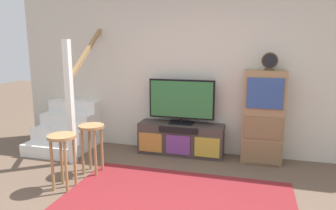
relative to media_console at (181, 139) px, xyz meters
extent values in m
cube|color=beige|center=(0.30, 0.27, 1.10)|extent=(6.40, 0.12, 2.70)
cube|color=maroon|center=(0.30, -1.59, -0.24)|extent=(2.60, 1.80, 0.01)
cube|color=#423833|center=(0.00, 0.01, 0.00)|extent=(1.34, 0.36, 0.50)
cube|color=#BC7533|center=(-0.45, -0.18, -0.04)|extent=(0.38, 0.02, 0.30)
cube|color=#70387F|center=(0.00, -0.18, -0.04)|extent=(0.38, 0.02, 0.30)
cube|color=#B79333|center=(0.45, -0.18, -0.04)|extent=(0.38, 0.02, 0.30)
cube|color=black|center=(0.00, -0.18, 0.19)|extent=(0.60, 0.02, 0.09)
cube|color=black|center=(0.00, 0.03, 0.26)|extent=(0.36, 0.22, 0.02)
cylinder|color=black|center=(0.00, 0.03, 0.30)|extent=(0.05, 0.05, 0.06)
cube|color=black|center=(0.00, 0.03, 0.64)|extent=(1.03, 0.05, 0.61)
cube|color=#2D6B38|center=(0.00, 0.00, 0.64)|extent=(0.98, 0.01, 0.56)
cube|color=#93704C|center=(1.23, 0.02, 0.43)|extent=(0.58, 0.34, 1.37)
cube|color=brown|center=(1.23, -0.16, -0.06)|extent=(0.53, 0.02, 0.32)
sphere|color=olive|center=(1.23, -0.18, -0.06)|extent=(0.03, 0.03, 0.03)
cube|color=brown|center=(1.23, -0.16, 0.32)|extent=(0.53, 0.02, 0.32)
sphere|color=olive|center=(1.23, -0.18, 0.32)|extent=(0.03, 0.03, 0.03)
cube|color=#2D4784|center=(1.23, -0.16, 0.81)|extent=(0.49, 0.02, 0.43)
cube|color=#4C3823|center=(1.27, 0.00, 1.13)|extent=(0.14, 0.08, 0.02)
cylinder|color=brown|center=(1.27, 0.00, 1.26)|extent=(0.23, 0.04, 0.23)
cylinder|color=black|center=(1.27, -0.03, 1.26)|extent=(0.19, 0.01, 0.19)
cube|color=white|center=(-1.95, -0.66, -0.15)|extent=(0.90, 0.26, 0.19)
cube|color=white|center=(-1.95, -0.40, -0.06)|extent=(0.90, 0.26, 0.38)
cube|color=white|center=(-1.95, -0.14, 0.04)|extent=(0.90, 0.26, 0.57)
cube|color=white|center=(-1.95, 0.12, 0.13)|extent=(0.90, 0.26, 0.76)
cube|color=white|center=(-1.95, 0.38, 0.23)|extent=(0.90, 0.26, 0.95)
cube|color=white|center=(-1.45, -0.79, 0.65)|extent=(0.09, 0.09, 1.80)
cube|color=#9E7547|center=(-1.45, -0.14, 1.45)|extent=(0.06, 1.33, 0.99)
cylinder|color=#A37A4C|center=(-1.19, -1.64, 0.07)|extent=(0.04, 0.04, 0.64)
cylinder|color=#A37A4C|center=(-1.00, -1.64, 0.07)|extent=(0.04, 0.04, 0.64)
cylinder|color=#A37A4C|center=(-1.19, -1.45, 0.07)|extent=(0.04, 0.04, 0.64)
cylinder|color=#A37A4C|center=(-1.00, -1.45, 0.07)|extent=(0.04, 0.04, 0.64)
cylinder|color=#A37A4C|center=(-1.09, -1.54, 0.41)|extent=(0.34, 0.34, 0.03)
cylinder|color=#A37A4C|center=(-1.08, -1.12, 0.07)|extent=(0.04, 0.04, 0.64)
cylinder|color=#A37A4C|center=(-0.90, -1.12, 0.07)|extent=(0.04, 0.04, 0.64)
cylinder|color=#A37A4C|center=(-1.08, -0.94, 0.07)|extent=(0.04, 0.04, 0.64)
cylinder|color=#A37A4C|center=(-0.90, -0.94, 0.07)|extent=(0.04, 0.04, 0.64)
cylinder|color=#A37A4C|center=(-0.99, -1.03, 0.41)|extent=(0.34, 0.34, 0.03)
camera|label=1|loc=(1.07, -4.60, 1.49)|focal=33.10mm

